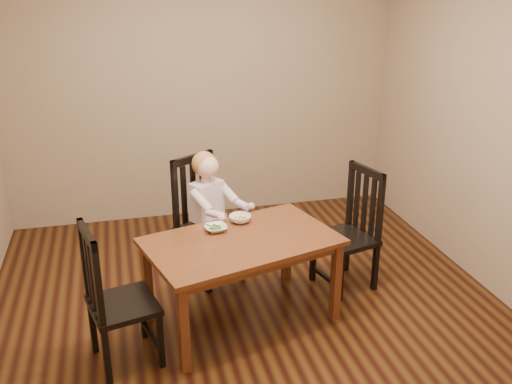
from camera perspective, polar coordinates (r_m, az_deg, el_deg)
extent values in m
cube|color=#47290F|center=(4.58, -0.74, -11.53)|extent=(4.00, 4.00, 0.01)
cube|color=tan|center=(5.92, -5.38, 10.18)|extent=(4.00, 0.01, 2.70)
cube|color=tan|center=(2.26, 11.13, -9.20)|extent=(4.00, 0.01, 2.70)
cube|color=tan|center=(4.86, 22.91, 6.14)|extent=(0.01, 4.00, 2.70)
cube|color=#4B2611|center=(4.13, -1.47, -4.97)|extent=(1.52, 1.14, 0.04)
cube|color=#4B2611|center=(4.15, -1.46, -5.64)|extent=(1.38, 1.01, 0.07)
cube|color=#4B2611|center=(3.81, -7.26, -13.50)|extent=(0.08, 0.08, 0.64)
cube|color=#4B2611|center=(4.33, 7.99, -8.90)|extent=(0.08, 0.08, 0.64)
cube|color=#4B2611|center=(4.36, -10.79, -8.90)|extent=(0.08, 0.08, 0.64)
cube|color=#4B2611|center=(4.82, 3.07, -5.41)|extent=(0.08, 0.08, 0.64)
cube|color=black|center=(4.83, -4.69, -3.72)|extent=(0.62, 0.61, 0.04)
cube|color=black|center=(5.17, -4.39, -4.79)|extent=(0.06, 0.06, 0.43)
cube|color=black|center=(4.95, -7.78, -6.22)|extent=(0.06, 0.06, 0.43)
cube|color=black|center=(4.93, -1.43, -6.11)|extent=(0.06, 0.06, 0.43)
cube|color=black|center=(4.69, -4.86, -7.71)|extent=(0.06, 0.06, 0.43)
cube|color=black|center=(4.96, -4.57, 0.94)|extent=(0.06, 0.06, 0.59)
cube|color=black|center=(4.72, -8.10, -0.28)|extent=(0.06, 0.06, 0.59)
cube|color=black|center=(4.75, -6.42, 3.33)|extent=(0.39, 0.26, 0.06)
cube|color=black|center=(4.91, -5.36, 0.32)|extent=(0.05, 0.04, 0.51)
cube|color=black|center=(4.85, -6.28, 0.00)|extent=(0.05, 0.04, 0.51)
cube|color=black|center=(4.79, -7.22, -0.33)|extent=(0.05, 0.04, 0.51)
cube|color=black|center=(3.92, -13.14, -10.96)|extent=(0.51, 0.52, 0.04)
cube|color=black|center=(4.17, -16.01, -12.79)|extent=(0.05, 0.05, 0.41)
cube|color=black|center=(3.86, -14.71, -15.67)|extent=(0.05, 0.05, 0.41)
cube|color=black|center=(4.23, -11.22, -11.76)|extent=(0.05, 0.05, 0.41)
cube|color=black|center=(3.93, -9.53, -14.48)|extent=(0.05, 0.05, 0.41)
cube|color=black|center=(3.91, -16.78, -6.38)|extent=(0.05, 0.05, 0.56)
cube|color=black|center=(3.58, -15.50, -8.92)|extent=(0.05, 0.05, 0.56)
cube|color=black|center=(3.63, -16.57, -4.10)|extent=(0.13, 0.41, 0.06)
cube|color=black|center=(3.84, -16.45, -7.33)|extent=(0.03, 0.05, 0.48)
cube|color=black|center=(3.76, -16.12, -7.99)|extent=(0.03, 0.05, 0.48)
cube|color=black|center=(3.67, -15.78, -8.68)|extent=(0.03, 0.05, 0.48)
cube|color=black|center=(4.74, 8.91, -4.63)|extent=(0.52, 0.53, 0.04)
cube|color=black|center=(4.82, 11.84, -7.39)|extent=(0.05, 0.05, 0.41)
cube|color=black|center=(5.08, 9.07, -5.65)|extent=(0.05, 0.05, 0.41)
cube|color=black|center=(4.62, 8.42, -8.51)|extent=(0.05, 0.05, 0.41)
cube|color=black|center=(4.88, 5.72, -6.63)|extent=(0.05, 0.05, 0.41)
cube|color=black|center=(4.60, 12.33, -1.60)|extent=(0.05, 0.05, 0.57)
cube|color=black|center=(4.86, 9.43, -0.10)|extent=(0.05, 0.05, 0.57)
cube|color=black|center=(4.64, 11.05, 2.08)|extent=(0.14, 0.41, 0.06)
cube|color=black|center=(4.67, 11.59, -1.57)|extent=(0.03, 0.05, 0.49)
cube|color=black|center=(4.74, 10.81, -1.16)|extent=(0.03, 0.05, 0.49)
cube|color=black|center=(4.81, 10.06, -0.77)|extent=(0.03, 0.05, 0.49)
imported|color=white|center=(4.25, -4.04, -3.64)|extent=(0.18, 0.18, 0.04)
imported|color=white|center=(4.39, -1.59, -2.67)|extent=(0.17, 0.17, 0.05)
cube|color=silver|center=(4.21, -4.42, -3.48)|extent=(0.13, 0.06, 0.05)
cube|color=silver|center=(4.21, -4.41, -3.68)|extent=(0.05, 0.04, 0.01)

